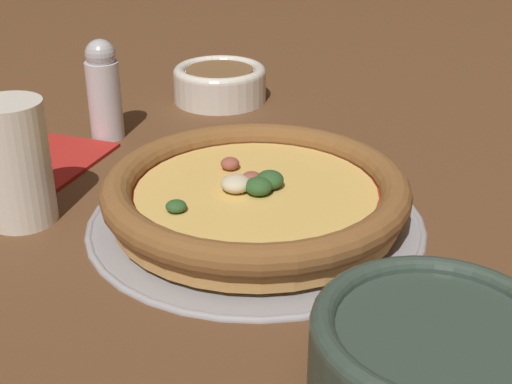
% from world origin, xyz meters
% --- Properties ---
extents(ground_plane, '(3.00, 3.00, 0.00)m').
position_xyz_m(ground_plane, '(0.00, 0.00, 0.00)').
color(ground_plane, brown).
extents(pizza_tray, '(0.30, 0.30, 0.01)m').
position_xyz_m(pizza_tray, '(0.00, 0.00, 0.00)').
color(pizza_tray, '#9E9EA3').
rests_on(pizza_tray, ground_plane).
extents(pizza, '(0.27, 0.27, 0.04)m').
position_xyz_m(pizza, '(0.00, 0.00, 0.03)').
color(pizza, tan).
rests_on(pizza, pizza_tray).
extents(bowl_near, '(0.15, 0.15, 0.06)m').
position_xyz_m(bowl_near, '(-0.25, -0.05, 0.03)').
color(bowl_near, '#334238').
rests_on(bowl_near, ground_plane).
extents(bowl_far, '(0.12, 0.12, 0.05)m').
position_xyz_m(bowl_far, '(0.34, -0.03, 0.03)').
color(bowl_far, silver).
rests_on(bowl_far, ground_plane).
extents(drinking_cup, '(0.06, 0.06, 0.11)m').
position_xyz_m(drinking_cup, '(0.05, 0.20, 0.06)').
color(drinking_cup, silver).
rests_on(drinking_cup, ground_plane).
extents(napkin, '(0.18, 0.18, 0.01)m').
position_xyz_m(napkin, '(0.18, 0.20, 0.00)').
color(napkin, '#B2231E').
rests_on(napkin, ground_plane).
extents(pepper_shaker, '(0.04, 0.04, 0.11)m').
position_xyz_m(pepper_shaker, '(0.24, 0.12, 0.06)').
color(pepper_shaker, silver).
rests_on(pepper_shaker, ground_plane).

